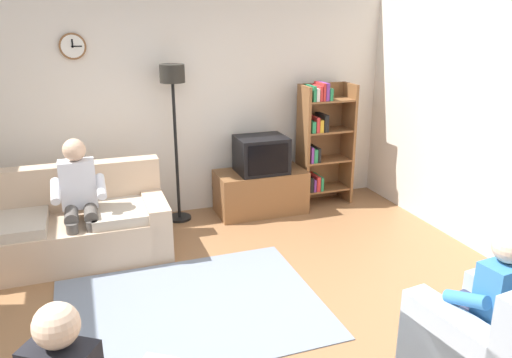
{
  "coord_description": "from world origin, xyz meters",
  "views": [
    {
      "loc": [
        -0.98,
        -3.27,
        2.38
      ],
      "look_at": [
        0.45,
        0.75,
        0.97
      ],
      "focal_mm": 35.02,
      "sensor_mm": 36.0,
      "label": 1
    }
  ],
  "objects": [
    {
      "name": "ground_plane",
      "position": [
        0.0,
        0.0,
        0.0
      ],
      "size": [
        12.0,
        12.0,
        0.0
      ],
      "primitive_type": "plane",
      "color": "#8C603D"
    },
    {
      "name": "back_wall_assembly",
      "position": [
        -0.0,
        2.66,
        1.35
      ],
      "size": [
        6.2,
        0.17,
        2.7
      ],
      "color": "silver",
      "rests_on": "ground_plane"
    },
    {
      "name": "couch",
      "position": [
        -1.19,
        1.73,
        0.31
      ],
      "size": [
        1.9,
        0.88,
        0.9
      ],
      "color": "tan",
      "rests_on": "ground_plane"
    },
    {
      "name": "tv_stand",
      "position": [
        1.04,
        2.25,
        0.27
      ],
      "size": [
        1.1,
        0.56,
        0.53
      ],
      "color": "brown",
      "rests_on": "ground_plane"
    },
    {
      "name": "tv",
      "position": [
        1.04,
        2.23,
        0.75
      ],
      "size": [
        0.6,
        0.49,
        0.44
      ],
      "color": "black",
      "rests_on": "tv_stand"
    },
    {
      "name": "bookshelf",
      "position": [
        1.9,
        2.32,
        0.83
      ],
      "size": [
        0.68,
        0.36,
        1.58
      ],
      "color": "brown",
      "rests_on": "ground_plane"
    },
    {
      "name": "floor_lamp",
      "position": [
        0.03,
        2.35,
        1.45
      ],
      "size": [
        0.28,
        0.28,
        1.85
      ],
      "color": "black",
      "rests_on": "ground_plane"
    },
    {
      "name": "armchair_near_bookshelf",
      "position": [
        1.45,
        -1.16,
        0.29
      ],
      "size": [
        0.9,
        0.97,
        0.9
      ],
      "color": "#9EADBC",
      "rests_on": "ground_plane"
    },
    {
      "name": "area_rug",
      "position": [
        -0.28,
        0.38,
        0.01
      ],
      "size": [
        2.2,
        1.7,
        0.01
      ],
      "primitive_type": "cube",
      "color": "slate",
      "rests_on": "ground_plane"
    },
    {
      "name": "person_on_couch",
      "position": [
        -1.08,
        1.62,
        0.7
      ],
      "size": [
        0.51,
        0.54,
        1.24
      ],
      "color": "silver",
      "rests_on": "ground_plane"
    },
    {
      "name": "person_in_right_armchair",
      "position": [
        1.44,
        -1.07,
        0.6
      ],
      "size": [
        0.55,
        0.57,
        1.12
      ],
      "color": "#3372B2",
      "rests_on": "ground_plane"
    }
  ]
}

